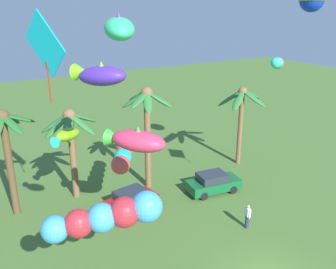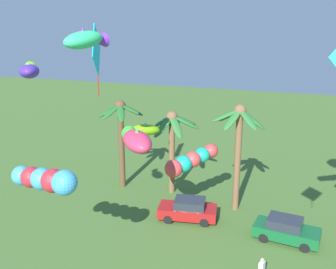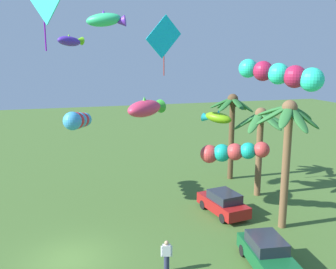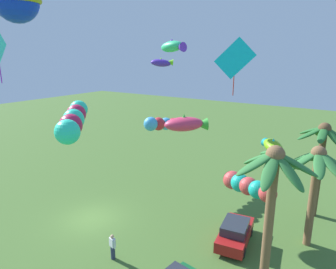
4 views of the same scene
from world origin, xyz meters
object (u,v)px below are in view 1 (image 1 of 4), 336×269
at_px(kite_tube_1, 124,152).
at_px(kite_fish_4, 135,140).
at_px(palm_tree_0, 242,105).
at_px(kite_diamond_3, 45,46).
at_px(kite_tube_0, 108,216).
at_px(parked_car_1, 130,202).
at_px(palm_tree_3, 147,113).
at_px(kite_tube_6, 277,63).
at_px(parked_car_0, 213,183).
at_px(spectator_0, 248,216).
at_px(palm_tree_1, 71,131).
at_px(palm_tree_2, 5,138).
at_px(kite_fish_5, 99,75).
at_px(kite_fish_9, 66,135).
at_px(kite_fish_2, 119,29).

height_order(kite_tube_1, kite_fish_4, kite_fish_4).
relative_size(palm_tree_0, kite_diamond_3, 1.60).
bearing_deg(kite_diamond_3, kite_tube_0, -88.34).
bearing_deg(palm_tree_0, kite_diamond_3, -163.19).
bearing_deg(parked_car_1, palm_tree_3, 43.19).
distance_m(kite_tube_0, kite_tube_6, 16.14).
xyz_separation_m(parked_car_0, kite_tube_1, (-6.44, 1.15, 3.36)).
distance_m(palm_tree_0, spectator_0, 10.85).
bearing_deg(palm_tree_1, palm_tree_2, -176.74).
height_order(kite_fish_5, kite_fish_9, kite_fish_5).
distance_m(palm_tree_0, kite_tube_1, 11.73).
distance_m(palm_tree_3, parked_car_1, 6.29).
distance_m(palm_tree_1, parked_car_0, 10.81).
height_order(parked_car_0, kite_fish_2, kite_fish_2).
xyz_separation_m(spectator_0, kite_fish_5, (-10.27, -3.46, 10.24)).
bearing_deg(palm_tree_1, kite_tube_6, -28.14).
height_order(parked_car_0, kite_diamond_3, kite_diamond_3).
distance_m(palm_tree_3, kite_tube_6, 9.44).
distance_m(palm_tree_3, kite_diamond_3, 10.84).
distance_m(palm_tree_1, kite_fish_9, 3.25).
relative_size(spectator_0, kite_tube_1, 0.42).
distance_m(parked_car_0, kite_fish_4, 10.93).
distance_m(palm_tree_1, kite_fish_2, 12.95).
xyz_separation_m(parked_car_1, kite_fish_4, (-1.68, -4.66, 6.17)).
relative_size(kite_fish_2, kite_diamond_3, 0.63).
bearing_deg(kite_tube_0, parked_car_0, 35.53).
height_order(kite_tube_0, kite_fish_5, kite_fish_5).
distance_m(kite_tube_0, kite_fish_2, 6.90).
height_order(palm_tree_0, kite_diamond_3, kite_diamond_3).
relative_size(kite_tube_1, kite_fish_9, 1.63).
height_order(kite_tube_1, kite_fish_9, kite_fish_9).
bearing_deg(kite_diamond_3, parked_car_0, 9.44).
bearing_deg(kite_tube_0, parked_car_1, 61.14).
relative_size(kite_fish_2, kite_fish_9, 1.14).
bearing_deg(palm_tree_2, palm_tree_1, 3.26).
height_order(palm_tree_1, kite_tube_0, kite_tube_0).
bearing_deg(kite_tube_6, parked_car_1, 165.09).
bearing_deg(kite_fish_5, parked_car_0, 36.10).
distance_m(palm_tree_0, palm_tree_3, 8.76).
height_order(palm_tree_3, kite_diamond_3, kite_diamond_3).
distance_m(kite_tube_1, kite_diamond_3, 9.29).
bearing_deg(palm_tree_3, kite_diamond_3, -146.24).
distance_m(spectator_0, kite_tube_1, 8.68).
height_order(parked_car_1, spectator_0, spectator_0).
bearing_deg(parked_car_0, kite_fish_9, 170.74).
relative_size(palm_tree_2, kite_fish_9, 3.06).
distance_m(palm_tree_1, kite_fish_5, 14.37).
xyz_separation_m(palm_tree_3, kite_tube_0, (-7.54, -11.26, 0.06)).
distance_m(palm_tree_1, kite_fish_4, 8.80).
xyz_separation_m(kite_tube_0, kite_tube_6, (14.51, 6.07, 3.61)).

